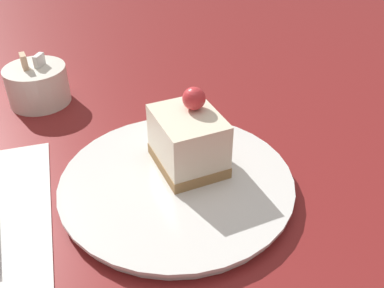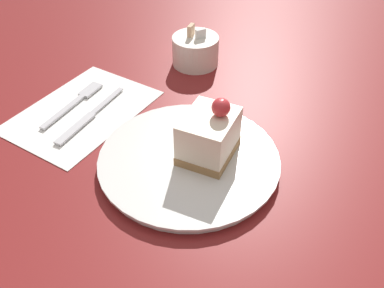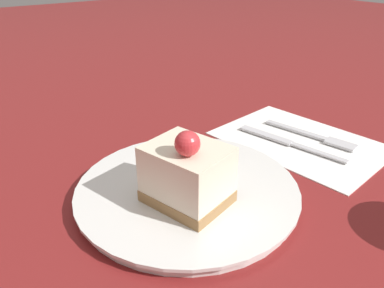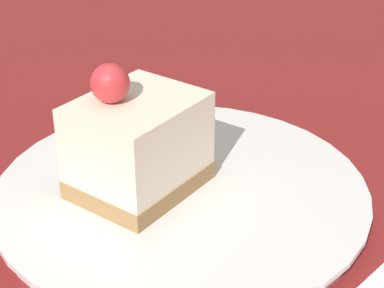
# 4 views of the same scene
# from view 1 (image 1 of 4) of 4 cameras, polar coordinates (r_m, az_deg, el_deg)

# --- Properties ---
(ground_plane) EXTENTS (4.00, 4.00, 0.00)m
(ground_plane) POSITION_cam_1_polar(r_m,az_deg,el_deg) (0.52, -2.46, -3.84)
(ground_plane) COLOR maroon
(plate) EXTENTS (0.27, 0.27, 0.01)m
(plate) POSITION_cam_1_polar(r_m,az_deg,el_deg) (0.49, -1.61, -5.13)
(plate) COLOR silver
(plate) RESTS_ON ground_plane
(cake_slice) EXTENTS (0.09, 0.10, 0.09)m
(cake_slice) POSITION_cam_1_polar(r_m,az_deg,el_deg) (0.49, -0.50, 0.62)
(cake_slice) COLOR #9E7547
(cake_slice) RESTS_ON plate
(sugar_bowl) EXTENTS (0.09, 0.09, 0.08)m
(sugar_bowl) POSITION_cam_1_polar(r_m,az_deg,el_deg) (0.69, -19.90, 7.44)
(sugar_bowl) COLOR silver
(sugar_bowl) RESTS_ON ground_plane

